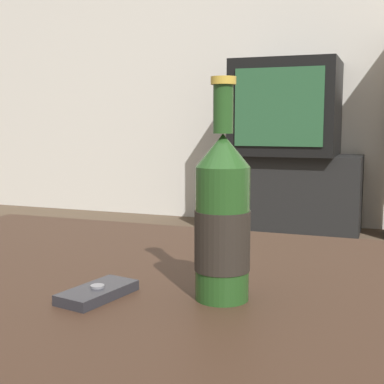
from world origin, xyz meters
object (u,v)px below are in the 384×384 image
object	(u,v)px
beer_bottle	(222,220)
cell_phone	(98,292)
television	(287,108)
tv_stand	(285,193)

from	to	relation	value
beer_bottle	cell_phone	distance (m)	0.19
television	cell_phone	world-z (taller)	television
tv_stand	beer_bottle	world-z (taller)	beer_bottle
tv_stand	television	distance (m)	0.54
television	cell_phone	distance (m)	2.85
beer_bottle	cell_phone	world-z (taller)	beer_bottle
television	beer_bottle	xyz separation A→B (m)	(0.42, -2.77, -0.22)
tv_stand	cell_phone	world-z (taller)	tv_stand
tv_stand	cell_phone	xyz separation A→B (m)	(0.26, -2.82, 0.23)
tv_stand	beer_bottle	distance (m)	2.82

